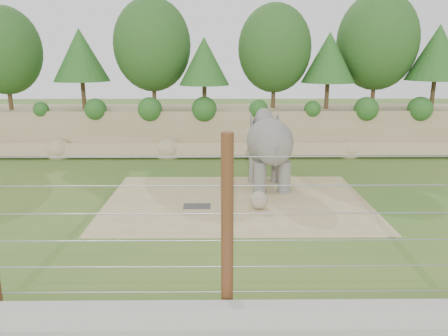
{
  "coord_description": "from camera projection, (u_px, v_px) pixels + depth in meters",
  "views": [
    {
      "loc": [
        -0.15,
        -12.98,
        5.45
      ],
      "look_at": [
        0.0,
        2.0,
        1.6
      ],
      "focal_mm": 35.0,
      "sensor_mm": 36.0,
      "label": 1
    }
  ],
  "objects": [
    {
      "name": "ground",
      "position": [
        225.0,
        232.0,
        13.93
      ],
      "size": [
        90.0,
        90.0,
        0.0
      ],
      "primitive_type": "plane",
      "color": "#386B28",
      "rests_on": "ground"
    },
    {
      "name": "back_embankment",
      "position": [
        232.0,
        83.0,
        25.22
      ],
      "size": [
        30.0,
        5.52,
        8.77
      ],
      "color": "#97885E",
      "rests_on": "ground"
    },
    {
      "name": "dirt_patch",
      "position": [
        237.0,
        201.0,
        16.84
      ],
      "size": [
        10.0,
        7.0,
        0.02
      ],
      "primitive_type": "cube",
      "color": "tan",
      "rests_on": "ground"
    },
    {
      "name": "drain_grate",
      "position": [
        197.0,
        206.0,
        16.22
      ],
      "size": [
        1.0,
        0.6,
        0.03
      ],
      "primitive_type": "cube",
      "color": "#262628",
      "rests_on": "dirt_patch"
    },
    {
      "name": "elephant",
      "position": [
        269.0,
        152.0,
        18.31
      ],
      "size": [
        1.84,
        3.91,
        3.1
      ],
      "primitive_type": null,
      "rotation": [
        0.0,
        0.0,
        0.05
      ],
      "color": "slate",
      "rests_on": "ground"
    },
    {
      "name": "stone_ball",
      "position": [
        259.0,
        200.0,
        15.93
      ],
      "size": [
        0.66,
        0.66,
        0.66
      ],
      "primitive_type": "sphere",
      "color": "gray",
      "rests_on": "dirt_patch"
    },
    {
      "name": "retaining_wall",
      "position": [
        227.0,
        315.0,
        9.02
      ],
      "size": [
        26.0,
        0.35,
        0.5
      ],
      "primitive_type": "cube",
      "color": "#B0AFA3",
      "rests_on": "ground"
    },
    {
      "name": "barrier_fence",
      "position": [
        227.0,
        227.0,
        9.07
      ],
      "size": [
        20.26,
        0.26,
        4.0
      ],
      "color": "#4F2616",
      "rests_on": "ground"
    }
  ]
}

